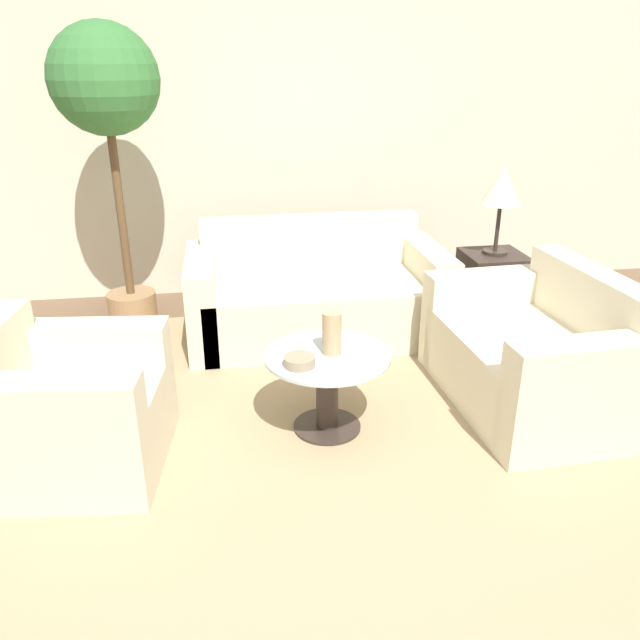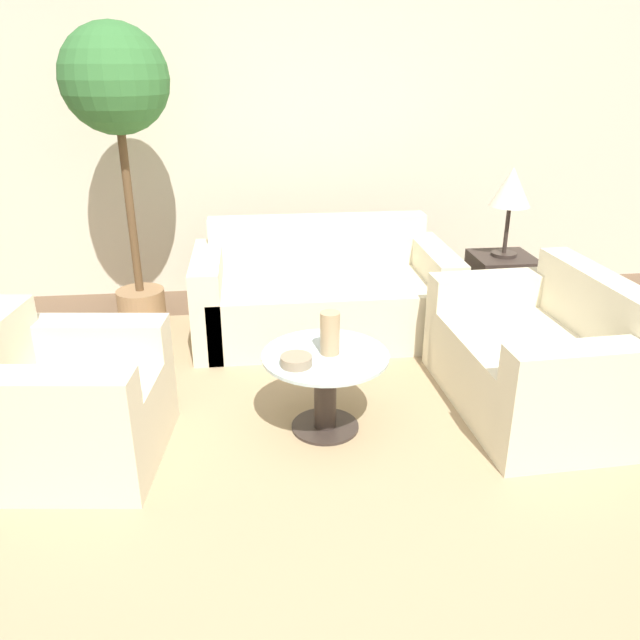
{
  "view_description": "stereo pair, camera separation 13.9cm",
  "coord_description": "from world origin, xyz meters",
  "px_view_note": "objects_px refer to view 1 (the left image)",
  "views": [
    {
      "loc": [
        -0.43,
        -2.26,
        1.9
      ],
      "look_at": [
        0.07,
        0.92,
        0.55
      ],
      "focal_mm": 35.0,
      "sensor_mm": 36.0,
      "label": 1
    },
    {
      "loc": [
        -0.29,
        -2.28,
        1.9
      ],
      "look_at": [
        0.07,
        0.92,
        0.55
      ],
      "focal_mm": 35.0,
      "sensor_mm": 36.0,
      "label": 2
    }
  ],
  "objects_px": {
    "loveseat": "(540,357)",
    "bowl": "(299,361)",
    "potted_plant": "(107,104)",
    "sofa_main": "(316,296)",
    "table_lamp": "(502,188)",
    "armchair": "(63,415)",
    "coffee_table": "(327,381)",
    "vase": "(332,333)"
  },
  "relations": [
    {
      "from": "table_lamp",
      "to": "potted_plant",
      "type": "relative_size",
      "value": 0.3
    },
    {
      "from": "table_lamp",
      "to": "vase",
      "type": "relative_size",
      "value": 2.75
    },
    {
      "from": "table_lamp",
      "to": "armchair",
      "type": "bearing_deg",
      "value": -154.19
    },
    {
      "from": "armchair",
      "to": "bowl",
      "type": "bearing_deg",
      "value": -82.78
    },
    {
      "from": "sofa_main",
      "to": "vase",
      "type": "bearing_deg",
      "value": -94.97
    },
    {
      "from": "bowl",
      "to": "armchair",
      "type": "bearing_deg",
      "value": -179.41
    },
    {
      "from": "loveseat",
      "to": "table_lamp",
      "type": "relative_size",
      "value": 2.1
    },
    {
      "from": "bowl",
      "to": "loveseat",
      "type": "bearing_deg",
      "value": 8.96
    },
    {
      "from": "armchair",
      "to": "potted_plant",
      "type": "height_order",
      "value": "potted_plant"
    },
    {
      "from": "sofa_main",
      "to": "table_lamp",
      "type": "distance_m",
      "value": 1.54
    },
    {
      "from": "sofa_main",
      "to": "armchair",
      "type": "xyz_separation_m",
      "value": [
        -1.48,
        -1.48,
        0.01
      ]
    },
    {
      "from": "sofa_main",
      "to": "table_lamp",
      "type": "xyz_separation_m",
      "value": [
        1.32,
        -0.12,
        0.78
      ]
    },
    {
      "from": "potted_plant",
      "to": "vase",
      "type": "height_order",
      "value": "potted_plant"
    },
    {
      "from": "potted_plant",
      "to": "vase",
      "type": "relative_size",
      "value": 9.26
    },
    {
      "from": "coffee_table",
      "to": "bowl",
      "type": "bearing_deg",
      "value": -145.55
    },
    {
      "from": "vase",
      "to": "bowl",
      "type": "bearing_deg",
      "value": -146.69
    },
    {
      "from": "armchair",
      "to": "coffee_table",
      "type": "relative_size",
      "value": 1.37
    },
    {
      "from": "loveseat",
      "to": "table_lamp",
      "type": "xyz_separation_m",
      "value": [
        0.17,
        1.11,
        0.78
      ]
    },
    {
      "from": "potted_plant",
      "to": "loveseat",
      "type": "bearing_deg",
      "value": -30.86
    },
    {
      "from": "loveseat",
      "to": "table_lamp",
      "type": "height_order",
      "value": "table_lamp"
    },
    {
      "from": "potted_plant",
      "to": "coffee_table",
      "type": "bearing_deg",
      "value": -52.97
    },
    {
      "from": "loveseat",
      "to": "potted_plant",
      "type": "bearing_deg",
      "value": -123.58
    },
    {
      "from": "loveseat",
      "to": "bowl",
      "type": "relative_size",
      "value": 8.24
    },
    {
      "from": "loveseat",
      "to": "potted_plant",
      "type": "relative_size",
      "value": 0.62
    },
    {
      "from": "table_lamp",
      "to": "vase",
      "type": "distance_m",
      "value": 1.94
    },
    {
      "from": "sofa_main",
      "to": "vase",
      "type": "height_order",
      "value": "sofa_main"
    },
    {
      "from": "coffee_table",
      "to": "bowl",
      "type": "height_order",
      "value": "bowl"
    },
    {
      "from": "armchair",
      "to": "bowl",
      "type": "height_order",
      "value": "armchair"
    },
    {
      "from": "loveseat",
      "to": "vase",
      "type": "relative_size",
      "value": 5.78
    },
    {
      "from": "sofa_main",
      "to": "armchair",
      "type": "bearing_deg",
      "value": -135.1
    },
    {
      "from": "coffee_table",
      "to": "vase",
      "type": "relative_size",
      "value": 2.94
    },
    {
      "from": "sofa_main",
      "to": "bowl",
      "type": "height_order",
      "value": "sofa_main"
    },
    {
      "from": "vase",
      "to": "bowl",
      "type": "distance_m",
      "value": 0.24
    },
    {
      "from": "armchair",
      "to": "coffee_table",
      "type": "xyz_separation_m",
      "value": [
        1.34,
        0.12,
        0.01
      ]
    },
    {
      "from": "potted_plant",
      "to": "bowl",
      "type": "height_order",
      "value": "potted_plant"
    },
    {
      "from": "armchair",
      "to": "table_lamp",
      "type": "distance_m",
      "value": 3.2
    },
    {
      "from": "table_lamp",
      "to": "vase",
      "type": "xyz_separation_m",
      "value": [
        -1.43,
        -1.22,
        -0.49
      ]
    },
    {
      "from": "bowl",
      "to": "table_lamp",
      "type": "bearing_deg",
      "value": 39.6
    },
    {
      "from": "coffee_table",
      "to": "potted_plant",
      "type": "distance_m",
      "value": 2.43
    },
    {
      "from": "loveseat",
      "to": "bowl",
      "type": "distance_m",
      "value": 1.48
    },
    {
      "from": "vase",
      "to": "potted_plant",
      "type": "bearing_deg",
      "value": 127.8
    },
    {
      "from": "vase",
      "to": "table_lamp",
      "type": "bearing_deg",
      "value": 40.35
    }
  ]
}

